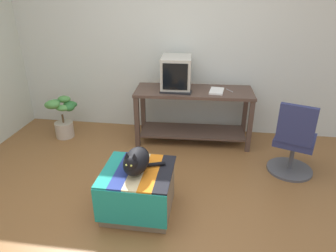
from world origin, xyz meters
TOP-DOWN VIEW (x-y plane):
  - ground_plane at (0.00, 0.00)m, footprint 14.00×14.00m
  - back_wall at (0.00, 2.05)m, footprint 8.00×0.10m
  - desk at (0.29, 1.60)m, footprint 1.58×0.65m
  - tv_monitor at (0.05, 1.63)m, footprint 0.40×0.48m
  - keyboard at (0.07, 1.46)m, footprint 0.41×0.17m
  - book at (0.59, 1.57)m, footprint 0.20×0.29m
  - ottoman_with_blanket at (-0.12, 0.04)m, footprint 0.65×0.64m
  - cat at (-0.11, 0.01)m, footprint 0.37×0.40m
  - potted_plant at (-1.56, 1.45)m, footprint 0.41×0.41m
  - office_chair at (1.48, 0.93)m, footprint 0.54×0.54m
  - pen at (0.76, 1.64)m, footprint 0.09×0.12m

SIDE VIEW (x-z plane):
  - ground_plane at x=0.00m, z-range 0.00..0.00m
  - ottoman_with_blanket at x=-0.12m, z-range 0.00..0.45m
  - potted_plant at x=-1.56m, z-range 0.03..0.63m
  - office_chair at x=1.48m, z-range -0.06..0.83m
  - desk at x=0.29m, z-range 0.14..0.89m
  - cat at x=-0.11m, z-range 0.43..0.71m
  - pen at x=0.76m, z-range 0.75..0.76m
  - book at x=0.59m, z-range 0.75..0.77m
  - keyboard at x=0.07m, z-range 0.75..0.77m
  - tv_monitor at x=0.05m, z-range 0.75..1.17m
  - back_wall at x=0.00m, z-range 0.00..2.60m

